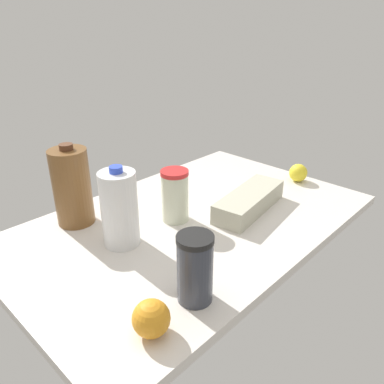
% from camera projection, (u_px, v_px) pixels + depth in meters
% --- Properties ---
extents(countertop, '(1.20, 0.76, 0.03)m').
position_uv_depth(countertop, '(192.00, 223.00, 1.26)').
color(countertop, silver).
rests_on(countertop, ground).
extents(chocolate_milk_jug, '(0.12, 0.12, 0.27)m').
position_uv_depth(chocolate_milk_jug, '(72.00, 187.00, 1.18)').
color(chocolate_milk_jug, brown).
rests_on(chocolate_milk_jug, countertop).
extents(shaker_bottle, '(0.09, 0.09, 0.17)m').
position_uv_depth(shaker_bottle, '(195.00, 268.00, 0.86)').
color(shaker_bottle, '#353943').
rests_on(shaker_bottle, countertop).
extents(egg_carton, '(0.34, 0.16, 0.07)m').
position_uv_depth(egg_carton, '(249.00, 201.00, 1.30)').
color(egg_carton, '#BCB9A2').
rests_on(egg_carton, countertop).
extents(milk_jug, '(0.11, 0.11, 0.24)m').
position_uv_depth(milk_jug, '(120.00, 209.00, 1.07)').
color(milk_jug, white).
rests_on(milk_jug, countertop).
extents(tumbler_cup, '(0.09, 0.09, 0.18)m').
position_uv_depth(tumbler_cup, '(175.00, 196.00, 1.21)').
color(tumbler_cup, beige).
rests_on(tumbler_cup, countertop).
extents(lemon_loose, '(0.07, 0.07, 0.07)m').
position_uv_depth(lemon_loose, '(298.00, 173.00, 1.52)').
color(lemon_loose, yellow).
rests_on(lemon_loose, countertop).
extents(orange_beside_bowl, '(0.08, 0.08, 0.08)m').
position_uv_depth(orange_beside_bowl, '(151.00, 318.00, 0.78)').
color(orange_beside_bowl, orange).
rests_on(orange_beside_bowl, countertop).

